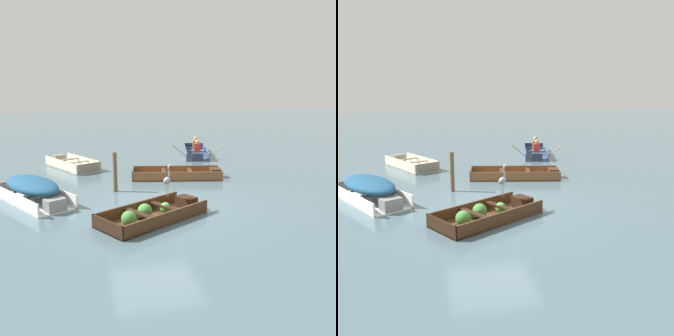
{
  "view_description": "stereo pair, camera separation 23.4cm",
  "coord_description": "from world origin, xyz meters",
  "views": [
    {
      "loc": [
        -1.92,
        -9.8,
        3.25
      ],
      "look_at": [
        1.11,
        3.17,
        0.35
      ],
      "focal_mm": 40.0,
      "sensor_mm": 36.0,
      "label": 1
    },
    {
      "loc": [
        -1.69,
        -9.85,
        3.25
      ],
      "look_at": [
        1.11,
        3.17,
        0.35
      ],
      "focal_mm": 40.0,
      "sensor_mm": 36.0,
      "label": 2
    }
  ],
  "objects": [
    {
      "name": "ground_plane",
      "position": [
        0.0,
        0.0,
        0.0
      ],
      "size": [
        80.0,
        80.0,
        0.0
      ],
      "primitive_type": "plane",
      "color": "#47606B"
    },
    {
      "name": "dinghy_dark_varnish_foreground",
      "position": [
        -0.26,
        -1.06,
        0.14
      ],
      "size": [
        3.01,
        2.46,
        0.41
      ],
      "color": "#4C2D19",
      "rests_on": "ground"
    },
    {
      "name": "mooring_post",
      "position": [
        -0.94,
        1.7,
        0.63
      ],
      "size": [
        0.13,
        0.13,
        1.26
      ],
      "primitive_type": "cylinder",
      "color": "brown",
      "rests_on": "ground"
    },
    {
      "name": "skiff_wooden_brown_near_moored",
      "position": [
        1.55,
        3.02,
        0.11
      ],
      "size": [
        3.35,
        1.72,
        0.34
      ],
      "color": "brown",
      "rests_on": "ground"
    },
    {
      "name": "rowboat_slate_blue_with_crew",
      "position": [
        3.39,
        7.08,
        0.19
      ],
      "size": [
        2.26,
        3.38,
        0.92
      ],
      "color": "#475B7F",
      "rests_on": "ground"
    },
    {
      "name": "skiff_white_mid_moored",
      "position": [
        -3.34,
        1.11,
        0.42
      ],
      "size": [
        2.51,
        3.1,
        0.72
      ],
      "color": "white",
      "rests_on": "ground"
    },
    {
      "name": "heron_on_dinghy",
      "position": [
        0.22,
        -0.55,
        0.88
      ],
      "size": [
        0.34,
        0.41,
        0.84
      ],
      "color": "olive",
      "rests_on": "dinghy_dark_varnish_foreground"
    },
    {
      "name": "skiff_cream_far_moored",
      "position": [
        -2.4,
        5.74,
        0.14
      ],
      "size": [
        2.24,
        2.86,
        0.4
      ],
      "color": "beige",
      "rests_on": "ground"
    }
  ]
}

